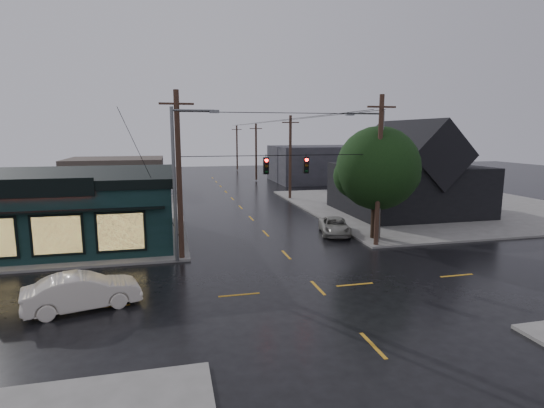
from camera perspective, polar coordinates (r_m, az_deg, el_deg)
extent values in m
plane|color=black|center=(21.82, 6.19, -11.15)|extent=(160.00, 160.00, 0.00)
cube|color=slate|center=(41.99, -31.31, -2.30)|extent=(28.00, 28.00, 0.15)
cube|color=slate|center=(48.18, 20.78, -0.17)|extent=(28.00, 28.00, 0.15)
cube|color=black|center=(33.62, -27.09, -0.82)|extent=(16.00, 12.00, 4.20)
cube|color=black|center=(33.31, -27.41, 3.25)|extent=(16.30, 12.30, 0.60)
cube|color=#FF1E14|center=(27.46, -30.39, 1.77)|extent=(7.00, 0.16, 0.90)
cube|color=black|center=(42.66, 17.66, 1.98)|extent=(12.00, 11.00, 4.50)
cylinder|color=black|center=(31.48, 13.81, -1.11)|extent=(0.70, 0.70, 3.73)
sphere|color=black|center=(31.07, 14.05, 4.70)|extent=(5.93, 5.93, 5.93)
cylinder|color=black|center=(26.65, 1.72, 6.56)|extent=(13.00, 0.04, 0.04)
cube|color=#3F352E|center=(59.85, -20.20, 3.71)|extent=(12.00, 10.00, 4.40)
cube|color=#2A2A2F|center=(68.35, 6.23, 5.40)|extent=(14.00, 12.00, 5.60)
imported|color=silver|center=(20.79, -24.09, -10.68)|extent=(5.10, 2.85, 1.59)
imported|color=gray|center=(32.89, 8.41, -2.96)|extent=(3.09, 4.85, 1.25)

